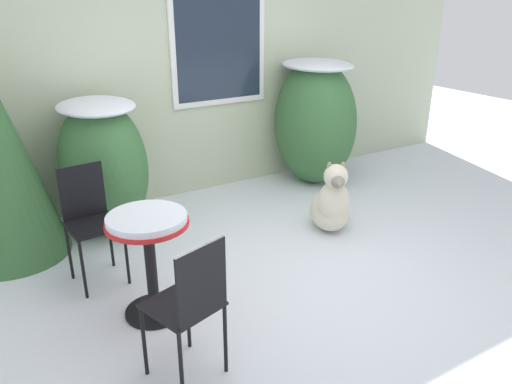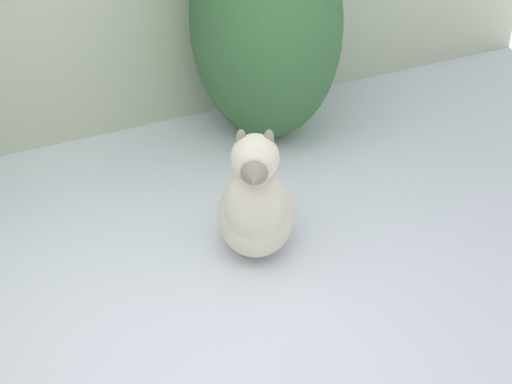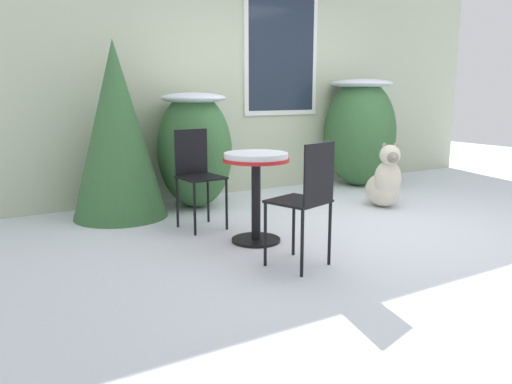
# 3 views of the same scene
# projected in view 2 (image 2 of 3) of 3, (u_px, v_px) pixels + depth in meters

# --- Properties ---
(ground_plane) EXTENTS (16.00, 16.00, 0.00)m
(ground_plane) POSITION_uv_depth(u_px,v_px,m) (143.00, 372.00, 3.22)
(ground_plane) COLOR silver
(shrub_middle) EXTENTS (0.89, 1.07, 1.46)m
(shrub_middle) POSITION_uv_depth(u_px,v_px,m) (265.00, 18.00, 4.72)
(shrub_middle) COLOR #386638
(shrub_middle) RESTS_ON ground_plane
(dog) EXTENTS (0.59, 0.72, 0.74)m
(dog) POSITION_uv_depth(u_px,v_px,m) (256.00, 207.00, 3.81)
(dog) COLOR beige
(dog) RESTS_ON ground_plane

